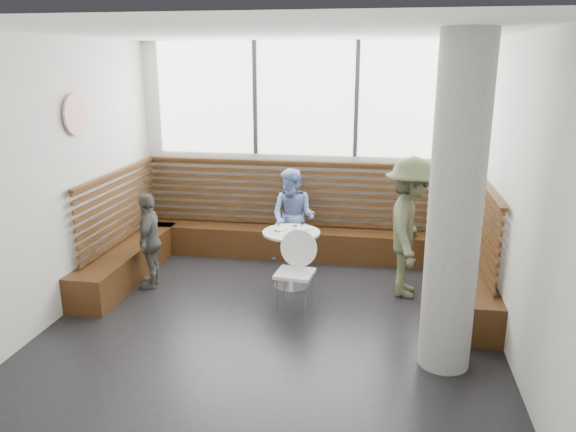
% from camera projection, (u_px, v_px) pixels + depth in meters
% --- Properties ---
extents(room, '(5.00, 5.00, 3.20)m').
position_uv_depth(room, '(272.00, 187.00, 6.06)').
color(room, silver).
rests_on(room, ground).
extents(booth, '(5.00, 2.50, 1.44)m').
position_uv_depth(booth, '(297.00, 241.00, 8.06)').
color(booth, '#3B220E').
rests_on(booth, ground).
extents(concrete_column, '(0.50, 0.50, 3.20)m').
position_uv_depth(concrete_column, '(455.00, 209.00, 5.19)').
color(concrete_column, gray).
rests_on(concrete_column, ground).
extents(wall_art, '(0.03, 0.50, 0.50)m').
position_uv_depth(wall_art, '(75.00, 115.00, 6.65)').
color(wall_art, white).
rests_on(wall_art, room).
extents(cafe_table, '(0.75, 0.75, 0.77)m').
position_uv_depth(cafe_table, '(291.00, 247.00, 7.35)').
color(cafe_table, silver).
rests_on(cafe_table, ground).
extents(cafe_chair, '(0.45, 0.44, 0.95)m').
position_uv_depth(cafe_chair, '(296.00, 264.00, 6.74)').
color(cafe_chair, white).
rests_on(cafe_chair, ground).
extents(adult_man, '(0.74, 1.20, 1.79)m').
position_uv_depth(adult_man, '(410.00, 228.00, 7.04)').
color(adult_man, '#51593B').
rests_on(adult_man, ground).
extents(child_back, '(0.81, 0.71, 1.42)m').
position_uv_depth(child_back, '(293.00, 217.00, 8.17)').
color(child_back, '#809CDE').
rests_on(child_back, ground).
extents(child_left, '(0.44, 0.79, 1.27)m').
position_uv_depth(child_left, '(150.00, 240.00, 7.38)').
color(child_left, '#595851').
rests_on(child_left, ground).
extents(plate_near, '(0.18, 0.18, 0.01)m').
position_uv_depth(plate_near, '(280.00, 229.00, 7.37)').
color(plate_near, white).
rests_on(plate_near, cafe_table).
extents(plate_far, '(0.20, 0.20, 0.01)m').
position_uv_depth(plate_far, '(302.00, 228.00, 7.41)').
color(plate_far, white).
rests_on(plate_far, cafe_table).
extents(glass_left, '(0.06, 0.06, 0.10)m').
position_uv_depth(glass_left, '(277.00, 228.00, 7.29)').
color(glass_left, white).
rests_on(glass_left, cafe_table).
extents(glass_mid, '(0.07, 0.07, 0.10)m').
position_uv_depth(glass_mid, '(295.00, 230.00, 7.20)').
color(glass_mid, white).
rests_on(glass_mid, cafe_table).
extents(glass_right, '(0.08, 0.08, 0.12)m').
position_uv_depth(glass_right, '(303.00, 227.00, 7.26)').
color(glass_right, white).
rests_on(glass_right, cafe_table).
extents(menu_card, '(0.23, 0.19, 0.00)m').
position_uv_depth(menu_card, '(289.00, 235.00, 7.13)').
color(menu_card, '#A5C64C').
rests_on(menu_card, cafe_table).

